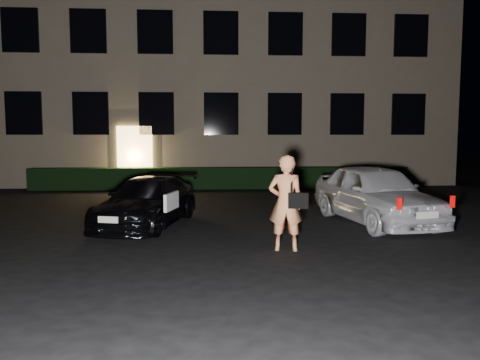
{
  "coord_description": "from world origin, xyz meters",
  "views": [
    {
      "loc": [
        -0.49,
        -8.19,
        2.13
      ],
      "look_at": [
        0.18,
        2.0,
        1.15
      ],
      "focal_mm": 35.0,
      "sensor_mm": 36.0,
      "label": 1
    }
  ],
  "objects": [
    {
      "name": "ground",
      "position": [
        0.0,
        0.0,
        0.0
      ],
      "size": [
        80.0,
        80.0,
        0.0
      ],
      "primitive_type": "plane",
      "color": "black",
      "rests_on": "ground"
    },
    {
      "name": "sedan",
      "position": [
        -1.97,
        2.88,
        0.56
      ],
      "size": [
        2.5,
        4.15,
        1.13
      ],
      "rotation": [
        0.0,
        0.0,
        -0.25
      ],
      "color": "black",
      "rests_on": "ground"
    },
    {
      "name": "building",
      "position": [
        -0.0,
        14.99,
        6.0
      ],
      "size": [
        20.0,
        8.11,
        12.0
      ],
      "color": "#776A55",
      "rests_on": "ground"
    },
    {
      "name": "hedge",
      "position": [
        0.0,
        10.5,
        0.42
      ],
      "size": [
        15.0,
        0.7,
        0.85
      ],
      "primitive_type": "cube",
      "color": "black",
      "rests_on": "ground"
    },
    {
      "name": "man",
      "position": [
        0.91,
        0.25,
        0.89
      ],
      "size": [
        0.74,
        0.51,
        1.77
      ],
      "rotation": [
        0.0,
        0.0,
        3.0
      ],
      "color": "#FF9C62",
      "rests_on": "ground"
    },
    {
      "name": "hatch",
      "position": [
        3.51,
        2.79,
        0.72
      ],
      "size": [
        2.37,
        4.45,
        1.44
      ],
      "rotation": [
        0.0,
        0.0,
        0.16
      ],
      "color": "white",
      "rests_on": "ground"
    }
  ]
}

